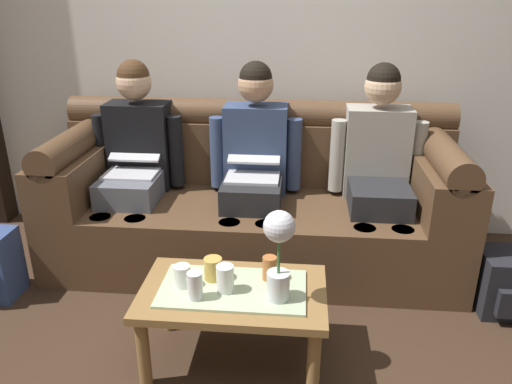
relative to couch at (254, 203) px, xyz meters
name	(u,v)px	position (x,y,z in m)	size (l,w,h in m)	color
back_wall_patterned	(262,15)	(0.00, 0.53, 1.08)	(6.00, 0.12, 2.90)	silver
couch	(254,203)	(0.00, 0.00, 0.00)	(2.43, 0.88, 0.96)	#513823
person_left	(135,156)	(-0.73, 0.00, 0.29)	(0.56, 0.67, 1.22)	#595B66
person_middle	(254,159)	(0.00, 0.00, 0.29)	(0.56, 0.67, 1.22)	#232326
person_right	(378,163)	(0.73, 0.00, 0.29)	(0.56, 0.67, 1.22)	#232326
coffee_table	(233,300)	(0.00, -0.98, -0.04)	(0.82, 0.50, 0.39)	olive
flower_vase	(279,248)	(0.20, -1.05, 0.26)	(0.13, 0.13, 0.40)	silver
cup_near_left	(213,269)	(-0.10, -0.92, 0.07)	(0.08, 0.08, 0.10)	gold
cup_near_right	(270,268)	(0.16, -0.90, 0.08)	(0.06, 0.06, 0.11)	#B26633
cup_far_center	(182,276)	(-0.22, -0.99, 0.07)	(0.07, 0.07, 0.10)	white
cup_far_left	(225,279)	(-0.03, -1.01, 0.08)	(0.07, 0.07, 0.12)	white
cup_far_right	(195,286)	(-0.15, -1.08, 0.08)	(0.07, 0.07, 0.12)	silver
backpack_right	(512,283)	(1.41, -0.46, -0.20)	(0.35, 0.32, 0.33)	black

